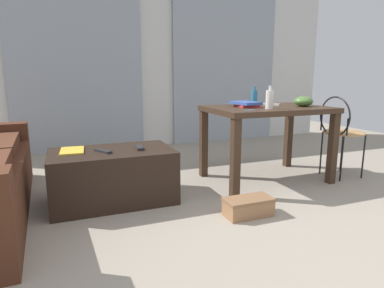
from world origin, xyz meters
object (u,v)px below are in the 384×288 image
object	(u,v)px
wire_chair	(339,127)
tv_remote_secondary	(139,148)
bowl	(303,101)
book_stack	(246,104)
scissors	(249,110)
shoebox	(248,207)
craft_table	(267,118)
bottle_far	(254,97)
tv_remote_on_table	(271,104)
tv_remote_primary	(103,151)
magazine	(72,151)
coffee_table	(113,176)
bottle_near	(270,99)

from	to	relation	value
wire_chair	tv_remote_secondary	size ratio (longest dim) A/B	5.11
bowl	tv_remote_secondary	world-z (taller)	bowl
wire_chair	tv_remote_secondary	world-z (taller)	wire_chair
bowl	book_stack	distance (m)	0.58
book_stack	scissors	size ratio (longest dim) A/B	2.54
scissors	shoebox	size ratio (longest dim) A/B	0.33
craft_table	wire_chair	xyz separation A→B (m)	(0.74, -0.19, -0.10)
bowl	scissors	size ratio (longest dim) A/B	1.50
bottle_far	tv_remote_on_table	bearing A→B (deg)	-60.65
tv_remote_on_table	tv_remote_primary	distance (m)	1.77
magazine	bottle_far	bearing A→B (deg)	12.39
bottle_far	tv_remote_on_table	distance (m)	0.20
craft_table	bowl	bearing A→B (deg)	-15.23
bottle_far	shoebox	xyz separation A→B (m)	(-0.66, -1.03, -0.75)
wire_chair	shoebox	world-z (taller)	wire_chair
coffee_table	magazine	distance (m)	0.38
wire_chair	scissors	size ratio (longest dim) A/B	6.87
craft_table	scissors	size ratio (longest dim) A/B	9.54
bowl	book_stack	bearing A→B (deg)	164.41
tv_remote_secondary	magazine	size ratio (longest dim) A/B	0.58
tv_remote_primary	shoebox	bearing A→B (deg)	-61.52
bottle_near	tv_remote_primary	xyz separation A→B (m)	(-1.48, 0.11, -0.38)
scissors	shoebox	world-z (taller)	scissors
tv_remote_secondary	shoebox	bearing A→B (deg)	-38.89
bottle_near	tv_remote_secondary	distance (m)	1.25
magazine	wire_chair	bearing A→B (deg)	-0.97
bowl	tv_remote_on_table	bearing A→B (deg)	133.32
bottle_near	tv_remote_primary	world-z (taller)	bottle_near
tv_remote_secondary	coffee_table	bearing A→B (deg)	178.31
tv_remote_on_table	tv_remote_primary	size ratio (longest dim) A/B	1.02
wire_chair	tv_remote_primary	bearing A→B (deg)	177.44
wire_chair	tv_remote_secondary	bearing A→B (deg)	176.62
scissors	book_stack	bearing A→B (deg)	64.06
bowl	scissors	distance (m)	0.73
coffee_table	bottle_far	xyz separation A→B (m)	(1.56, 0.35, 0.60)
bottle_far	shoebox	size ratio (longest dim) A/B	0.51
bottle_near	tv_remote_on_table	bearing A→B (deg)	53.43
tv_remote_secondary	craft_table	bearing A→B (deg)	8.22
magazine	shoebox	xyz separation A→B (m)	(1.20, -0.75, -0.37)
bottle_far	coffee_table	bearing A→B (deg)	-167.31
magazine	shoebox	distance (m)	1.47
scissors	shoebox	xyz separation A→B (m)	(-0.27, -0.47, -0.67)
bowl	magazine	xyz separation A→B (m)	(-2.18, 0.13, -0.35)
book_stack	tv_remote_secondary	size ratio (longest dim) A/B	1.89
bottle_far	scissors	bearing A→B (deg)	-125.46
tv_remote_primary	coffee_table	bearing A→B (deg)	1.64
wire_chair	magazine	xyz separation A→B (m)	(-2.57, 0.23, -0.08)
coffee_table	wire_chair	xyz separation A→B (m)	(2.27, -0.15, 0.31)
bottle_near	shoebox	bearing A→B (deg)	-134.13
tv_remote_on_table	scissors	size ratio (longest dim) A/B	1.55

